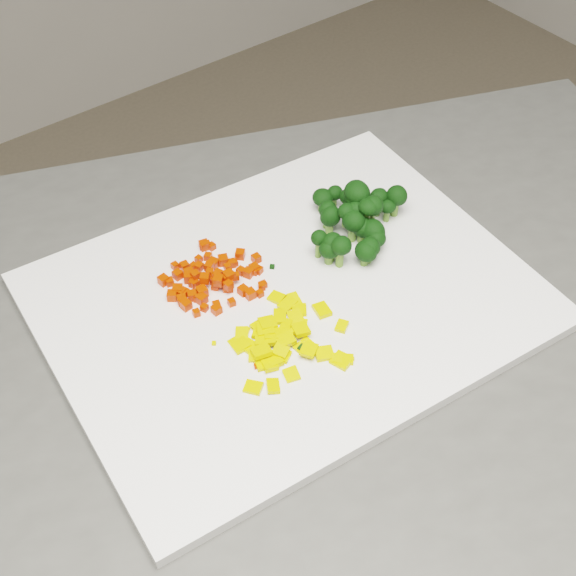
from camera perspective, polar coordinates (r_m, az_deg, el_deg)
counter_block at (r=1.14m, az=1.48°, el=-17.44°), size 1.07×0.91×0.90m
cutting_board at (r=0.78m, az=-0.00°, el=-0.81°), size 0.48×0.39×0.01m
carrot_pile at (r=0.78m, az=-5.28°, el=1.26°), size 0.10×0.10×0.03m
pepper_pile at (r=0.73m, az=-0.23°, el=-3.60°), size 0.12×0.12×0.02m
broccoli_pile at (r=0.82m, az=4.95°, el=5.24°), size 0.12×0.12×0.06m
carrot_cube_0 at (r=0.78m, az=-3.73°, el=0.85°), size 0.01×0.01×0.01m
carrot_cube_1 at (r=0.81m, az=-5.71°, el=2.23°), size 0.01×0.01×0.01m
carrot_cube_2 at (r=0.77m, az=-6.83°, el=-0.53°), size 0.01×0.01×0.01m
carrot_cube_3 at (r=0.76m, az=-4.03°, el=-1.02°), size 0.01×0.01×0.01m
carrot_cube_4 at (r=0.77m, az=-2.71°, el=-0.42°), size 0.01×0.01×0.01m
carrot_cube_5 at (r=0.79m, az=-3.37°, el=1.22°), size 0.01×0.01×0.01m
carrot_cube_6 at (r=0.78m, az=-7.92°, el=-0.16°), size 0.01×0.01×0.01m
carrot_cube_7 at (r=0.80m, az=-2.27°, el=2.12°), size 0.01×0.01×0.01m
carrot_cube_8 at (r=0.80m, az=-4.63°, el=1.99°), size 0.01×0.01×0.01m
carrot_cube_9 at (r=0.77m, az=-6.48°, el=-0.76°), size 0.01×0.01×0.01m
carrot_cube_10 at (r=0.80m, az=-7.37°, el=1.56°), size 0.01×0.01×0.01m
carrot_cube_11 at (r=0.76m, az=-5.11°, el=-1.54°), size 0.01×0.01×0.01m
carrot_cube_12 at (r=0.78m, az=-4.22°, el=0.88°), size 0.01×0.01×0.01m
carrot_cube_13 at (r=0.80m, az=-3.85°, el=1.77°), size 0.01×0.01×0.01m
carrot_cube_14 at (r=0.77m, az=-5.00°, el=0.52°), size 0.01×0.01×0.01m
carrot_cube_15 at (r=0.80m, az=-8.04°, el=1.58°), size 0.01×0.01×0.01m
carrot_cube_16 at (r=0.77m, az=-7.27°, el=-1.20°), size 0.01×0.01×0.01m
carrot_cube_17 at (r=0.82m, az=-6.07°, el=3.04°), size 0.01×0.01×0.01m
carrot_cube_18 at (r=0.79m, az=-2.41°, el=1.20°), size 0.01×0.01×0.01m
carrot_cube_19 at (r=0.78m, az=-7.64°, el=-0.31°), size 0.01×0.01×0.01m
carrot_cube_20 at (r=0.81m, az=-3.42°, el=2.41°), size 0.01×0.01×0.01m
carrot_cube_21 at (r=0.76m, az=-6.53°, el=-1.77°), size 0.01×0.01×0.01m
carrot_cube_22 at (r=0.79m, az=-5.63°, el=1.53°), size 0.01×0.01×0.01m
carrot_cube_23 at (r=0.76m, az=-5.11°, el=-1.23°), size 0.01×0.01×0.01m
carrot_cube_24 at (r=0.79m, az=-2.10°, el=1.28°), size 0.01×0.01×0.01m
carrot_cube_25 at (r=0.80m, az=-6.73°, el=1.55°), size 0.01×0.01×0.01m
carrot_cube_26 at (r=0.77m, az=-7.56°, el=-0.84°), size 0.01×0.01×0.01m
carrot_cube_27 at (r=0.78m, az=-6.61°, el=0.92°), size 0.01×0.01×0.01m
carrot_cube_28 at (r=0.78m, az=-5.04°, el=0.85°), size 0.01×0.01×0.01m
carrot_cube_29 at (r=0.78m, az=-5.10°, el=0.64°), size 0.01×0.01×0.01m
carrot_cube_30 at (r=0.82m, az=-5.45°, el=2.96°), size 0.01×0.01×0.01m
carrot_cube_31 at (r=0.79m, az=-2.41°, el=1.40°), size 0.01×0.01×0.01m
carrot_cube_32 at (r=0.78m, az=-5.00°, el=1.02°), size 0.01×0.01×0.01m
carrot_cube_33 at (r=0.79m, az=-7.04°, el=1.01°), size 0.01×0.01×0.01m
carrot_cube_34 at (r=0.78m, az=-4.28°, el=0.16°), size 0.01×0.01×0.01m
carrot_cube_35 at (r=0.78m, az=-6.74°, el=0.34°), size 0.01×0.01×0.01m
carrot_cube_36 at (r=0.77m, az=-4.27°, el=0.19°), size 0.01×0.01×0.01m
carrot_cube_37 at (r=0.77m, az=-5.94°, el=0.68°), size 0.01×0.01×0.01m
carrot_cube_38 at (r=0.79m, az=-7.85°, el=0.95°), size 0.01×0.01×0.01m
carrot_cube_39 at (r=0.79m, az=-7.04°, el=0.77°), size 0.01×0.01×0.01m
carrot_cube_40 at (r=0.78m, az=-1.88°, el=0.14°), size 0.01×0.01×0.01m
carrot_cube_41 at (r=0.78m, az=-8.25°, el=-0.53°), size 0.01×0.01×0.01m
carrot_cube_42 at (r=0.77m, az=-6.17°, el=-0.78°), size 0.01×0.01×0.01m
carrot_cube_43 at (r=0.79m, az=-2.84°, el=1.09°), size 0.01×0.01×0.01m
carrot_cube_44 at (r=0.81m, az=-6.37°, el=2.06°), size 0.01×0.01×0.01m
carrot_cube_45 at (r=0.76m, az=-5.97°, el=-1.41°), size 0.01×0.01×0.01m
carrot_cube_46 at (r=0.78m, az=-7.85°, el=-0.14°), size 0.01×0.01×0.01m
carrot_cube_47 at (r=0.77m, az=-3.21°, el=-0.17°), size 0.01×0.01×0.01m
carrot_cube_48 at (r=0.78m, az=-5.13°, el=0.50°), size 0.01×0.01×0.01m
carrot_cube_49 at (r=0.80m, az=-6.35°, el=1.52°), size 0.01×0.01×0.01m
carrot_cube_50 at (r=0.82m, az=-5.98°, el=3.05°), size 0.01×0.01×0.01m
carrot_cube_51 at (r=0.82m, az=-5.81°, el=3.05°), size 0.01×0.01×0.01m
carrot_cube_52 at (r=0.78m, az=-5.18°, el=0.87°), size 0.01×0.01×0.01m
carrot_cube_53 at (r=0.78m, az=-7.37°, el=-0.32°), size 0.01×0.01×0.01m
carrot_cube_54 at (r=0.77m, az=-6.14°, el=-0.27°), size 0.01×0.01×0.01m
carrot_cube_55 at (r=0.80m, az=-5.33°, el=1.73°), size 0.01×0.01×0.01m
carrot_cube_56 at (r=0.80m, az=-4.72°, el=1.97°), size 0.01×0.01×0.01m
carrot_cube_57 at (r=0.79m, az=-4.33°, el=1.49°), size 0.01×0.01×0.01m
carrot_cube_58 at (r=0.78m, az=-4.38°, el=0.73°), size 0.01×0.01×0.01m
carrot_cube_59 at (r=0.79m, az=-5.57°, el=1.13°), size 0.01×0.01×0.01m
carrot_cube_60 at (r=0.77m, az=-6.75°, el=-0.56°), size 0.01×0.01×0.01m
carrot_cube_61 at (r=0.78m, az=-1.77°, el=0.25°), size 0.01×0.01×0.01m
carrot_cube_62 at (r=0.79m, az=-8.42°, el=0.43°), size 0.01×0.01×0.01m
carrot_cube_63 at (r=0.80m, az=-4.02°, el=1.76°), size 0.01×0.01×0.01m
carrot_cube_64 at (r=0.79m, az=-8.84°, el=0.55°), size 0.01×0.01×0.01m
carrot_cube_65 at (r=0.78m, az=-6.66°, el=0.35°), size 0.01×0.01×0.01m
carrot_cube_66 at (r=0.77m, az=-2.02°, el=-0.40°), size 0.01×0.01×0.01m
pepper_chunk_0 at (r=0.76m, az=2.43°, el=-1.57°), size 0.02×0.02×0.01m
pepper_chunk_1 at (r=0.74m, az=0.80°, el=-2.78°), size 0.02×0.02×0.01m
pepper_chunk_2 at (r=0.73m, az=-0.93°, el=-3.34°), size 0.02×0.02×0.01m
pepper_chunk_3 at (r=0.72m, az=2.58°, el=-4.68°), size 0.02×0.02×0.01m
pepper_chunk_4 at (r=0.76m, az=0.80°, el=-1.56°), size 0.02×0.02×0.00m
pepper_chunk_5 at (r=0.72m, az=1.49°, el=-4.40°), size 0.02×0.02×0.00m
pepper_chunk_6 at (r=0.73m, az=-3.48°, el=-3.99°), size 0.02×0.02×0.01m
pepper_chunk_7 at (r=0.75m, az=0.57°, el=-2.15°), size 0.02×0.02×0.01m
pepper_chunk_8 at (r=0.72m, az=-0.52°, el=-4.49°), size 0.02×0.02×0.01m
pepper_chunk_9 at (r=0.73m, az=-2.78°, el=-4.17°), size 0.02×0.02×0.00m
pepper_chunk_10 at (r=0.72m, az=-1.09°, el=-5.24°), size 0.02×0.02×0.01m
pepper_chunk_11 at (r=0.77m, az=0.49°, el=-0.90°), size 0.01×0.02×0.01m
pepper_chunk_12 at (r=0.73m, az=0.91°, el=-2.96°), size 0.02×0.02×0.01m
pepper_chunk_13 at (r=0.73m, az=1.14°, el=-4.15°), size 0.02×0.01×0.01m
pepper_chunk_14 at (r=0.76m, az=-0.03°, el=-1.18°), size 0.02×0.02×0.01m
pepper_chunk_15 at (r=0.72m, az=3.83°, el=-5.17°), size 0.02×0.02×0.01m
pepper_chunk_16 at (r=0.74m, az=-1.89°, el=-3.32°), size 0.02×0.02×0.01m
pepper_chunk_17 at (r=0.72m, az=-1.35°, el=-5.42°), size 0.02×0.02×0.01m
pepper_chunk_18 at (r=0.75m, az=-1.93°, el=-2.69°), size 0.02×0.01×0.01m
pepper_chunk_19 at (r=0.72m, az=3.91°, el=-5.06°), size 0.02×0.02×0.00m
pepper_chunk_20 at (r=0.72m, az=-1.77°, el=-5.44°), size 0.02×0.02×0.00m
pepper_chunk_21 at (r=0.70m, az=-1.07°, el=-6.98°), size 0.02×0.02×0.01m
pepper_chunk_22 at (r=0.75m, az=3.84°, el=-2.73°), size 0.02×0.02×0.01m
pepper_chunk_23 at (r=0.70m, az=-2.49°, el=-7.08°), size 0.02×0.02×0.00m
pepper_chunk_24 at (r=0.72m, az=-1.91°, el=-4.52°), size 0.02×0.02×0.01m
pepper_chunk_25 at (r=0.74m, az=-3.30°, el=-3.24°), size 0.02×0.02×0.01m
pepper_chunk_26 at (r=0.73m, az=-0.18°, el=-3.73°), size 0.02×0.02×0.01m
pepper_chunk_27 at (r=0.72m, az=-0.29°, el=-4.85°), size 0.02×0.02×0.01m
pepper_chunk_28 at (r=0.73m, az=-1.60°, el=-3.72°), size 0.02×0.02×0.01m
pepper_chunk_29 at (r=0.74m, az=-1.59°, el=-2.91°), size 0.02×0.02×0.01m
pepper_chunk_30 at (r=0.74m, az=0.04°, el=-2.76°), size 0.02×0.02×0.01m
pepper_chunk_31 at (r=0.71m, az=0.25°, el=-6.17°), size 0.02×0.02×0.01m
pepper_chunk_32 at (r=0.75m, az=-0.58°, el=-2.03°), size 0.02×0.02×0.01m
pepper_chunk_33 at (r=0.73m, az=-0.01°, el=-3.44°), size 0.02×0.02×0.00m
pepper_chunk_34 at (r=0.74m, az=-1.46°, el=-2.53°), size 0.02×0.02×0.01m
pepper_chunk_35 at (r=0.72m, az=-2.40°, el=-4.82°), size 0.02×0.02×0.01m
pepper_chunk_36 at (r=0.77m, az=-0.82°, el=-0.69°), size 0.02×0.02×0.01m
broccoli_floret_0 at (r=0.82m, az=5.98°, el=3.80°), size 0.03×0.03×0.03m
broccoli_floret_1 at (r=0.80m, az=5.76°, el=2.61°), size 0.03×0.03×0.03m
broccoli_floret_2 at (r=0.82m, az=5.26°, el=4.03°), size 0.03×0.03×0.03m
broccoli_floret_3 at (r=0.79m, az=3.72°, el=2.53°), size 0.03×0.03×0.04m
broccoli_floret_4 at (r=0.80m, az=2.16°, el=3.08°), size 0.02×0.02×0.03m
broccoli_floret_5 at (r=0.86m, az=4.21°, el=6.15°), size 0.02×0.02×0.03m
broccoli_floret_6 at (r=0.85m, az=6.38°, el=6.04°), size 0.03×0.03×0.03m
broccoli_floret_7 at (r=0.83m, az=2.76°, el=5.17°), size 0.03×0.03×0.03m
broccoli_floret_8 at (r=0.86m, az=3.29°, el=6.44°), size 0.02×0.02×0.03m
broccoli_floret_9 at (r=0.82m, az=6.00°, el=5.50°), size 0.03×0.03×0.03m
broccoli_floret_10 at (r=0.84m, az=4.60°, el=5.51°), size 0.03×0.03×0.03m
broccoli_floret_11 at (r=0.83m, az=4.68°, el=5.13°), size 0.03×0.03×0.03m
broccoli_floret_12 at (r=0.83m, az=4.83°, el=6.27°), size 0.04×0.04×0.04m
broccoli_floret_13 at (r=0.83m, az=4.60°, el=5.92°), size 0.02×0.02×0.03m
broccoli_floret_14 at (r=0.82m, az=4.13°, el=5.15°), size 0.03×0.03×0.03m
broccoli_floret_15 at (r=0.82m, az=5.63°, el=5.28°), size 0.03×0.03×0.03m
broccoli_floret_16 at (r=0.80m, az=2.94°, el=2.57°), size 0.03×0.03×0.03m
broccoli_floret_17 at (r=0.83m, az=2.98°, el=4.78°), size 0.03×0.03×0.03m
broccoli_floret_18 at (r=0.80m, az=3.08°, el=2.83°), size 0.03×0.03×0.03m
broccoli_floret_19 at (r=0.85m, az=7.05°, el=5.45°), size 0.02×0.02×0.03m
broccoli_floret_20 at (r=0.84m, az=4.89°, el=4.79°), size 0.02×0.02×0.02m
broccoli_floret_21 at (r=0.80m, az=5.48°, el=2.36°), size 0.03×0.03×0.03m
broccoli_floret_22 at (r=0.82m, az=4.61°, el=4.33°), size 0.03×0.03×0.03m
broccoli_floret_23 at (r=0.85m, az=7.64°, el=6.07°), size 0.03×0.03×0.03m
broccoli_floret_24 at (r=0.82m, az=4.81°, el=5.31°), size 0.03×0.03×0.03m
broccoli_floret_25 at (r=0.81m, az=6.24°, el=3.25°), size 0.03×0.03×0.02m
broccoli_floret_26 at (r=0.86m, az=2.42°, el=6.19°), size 0.03×0.03×0.03m
stray_bit_0 at (r=0.78m, az=-5.20°, el=0.10°), size 0.01×0.01×0.00m
stray_bit_1 at (r=0.74m, az=-5.29°, el=-3.93°), size 0.01×0.01×0.00m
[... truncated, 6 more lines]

